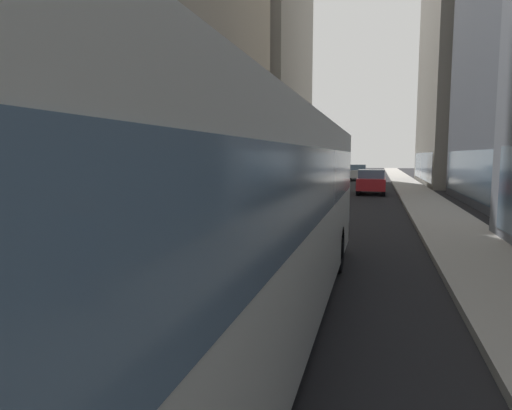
{
  "coord_description": "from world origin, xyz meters",
  "views": [
    {
      "loc": [
        3.14,
        -0.52,
        2.53
      ],
      "look_at": [
        0.48,
        9.22,
        1.4
      ],
      "focal_mm": 31.01,
      "sensor_mm": 36.0,
      "label": 1
    }
  ],
  "objects_px": {
    "car_red_coupe": "(371,182)",
    "transit_bus": "(237,208)",
    "car_silver_sedan": "(232,196)",
    "car_grey_wagon": "(167,214)",
    "car_blue_hatchback": "(271,185)",
    "car_white_van": "(357,172)",
    "car_black_suv": "(321,177)"
  },
  "relations": [
    {
      "from": "transit_bus",
      "to": "car_black_suv",
      "type": "bearing_deg",
      "value": 94.62
    },
    {
      "from": "car_silver_sedan",
      "to": "car_grey_wagon",
      "type": "xyz_separation_m",
      "value": [
        0.0,
        -6.1,
        -0.0
      ]
    },
    {
      "from": "transit_bus",
      "to": "car_silver_sedan",
      "type": "xyz_separation_m",
      "value": [
        -4.0,
        11.82,
        -0.95
      ]
    },
    {
      "from": "transit_bus",
      "to": "car_blue_hatchback",
      "type": "bearing_deg",
      "value": 101.86
    },
    {
      "from": "car_blue_hatchback",
      "to": "car_silver_sedan",
      "type": "bearing_deg",
      "value": -90.0
    },
    {
      "from": "car_red_coupe",
      "to": "transit_bus",
      "type": "bearing_deg",
      "value": -93.79
    },
    {
      "from": "transit_bus",
      "to": "car_grey_wagon",
      "type": "xyz_separation_m",
      "value": [
        -4.0,
        5.72,
        -0.96
      ]
    },
    {
      "from": "car_white_van",
      "to": "car_red_coupe",
      "type": "distance_m",
      "value": 17.05
    },
    {
      "from": "transit_bus",
      "to": "car_white_van",
      "type": "bearing_deg",
      "value": 90.0
    },
    {
      "from": "car_black_suv",
      "to": "car_silver_sedan",
      "type": "bearing_deg",
      "value": -95.12
    },
    {
      "from": "car_silver_sedan",
      "to": "car_white_van",
      "type": "height_order",
      "value": "same"
    },
    {
      "from": "car_silver_sedan",
      "to": "car_red_coupe",
      "type": "xyz_separation_m",
      "value": [
        5.6,
        12.33,
        -0.0
      ]
    },
    {
      "from": "car_grey_wagon",
      "to": "car_red_coupe",
      "type": "distance_m",
      "value": 19.26
    },
    {
      "from": "car_white_van",
      "to": "car_black_suv",
      "type": "height_order",
      "value": "same"
    },
    {
      "from": "car_black_suv",
      "to": "car_blue_hatchback",
      "type": "bearing_deg",
      "value": -98.55
    },
    {
      "from": "car_red_coupe",
      "to": "car_blue_hatchback",
      "type": "bearing_deg",
      "value": -137.69
    },
    {
      "from": "transit_bus",
      "to": "car_silver_sedan",
      "type": "relative_size",
      "value": 2.46
    },
    {
      "from": "car_grey_wagon",
      "to": "car_blue_hatchback",
      "type": "bearing_deg",
      "value": 90.0
    },
    {
      "from": "car_red_coupe",
      "to": "car_black_suv",
      "type": "distance_m",
      "value": 6.84
    },
    {
      "from": "transit_bus",
      "to": "car_black_suv",
      "type": "distance_m",
      "value": 29.81
    },
    {
      "from": "car_grey_wagon",
      "to": "car_white_van",
      "type": "bearing_deg",
      "value": 83.55
    },
    {
      "from": "transit_bus",
      "to": "car_silver_sedan",
      "type": "distance_m",
      "value": 12.51
    },
    {
      "from": "car_silver_sedan",
      "to": "car_white_van",
      "type": "xyz_separation_m",
      "value": [
        4.0,
        29.3,
        -0.0
      ]
    },
    {
      "from": "car_grey_wagon",
      "to": "car_black_suv",
      "type": "distance_m",
      "value": 24.03
    },
    {
      "from": "car_blue_hatchback",
      "to": "car_grey_wagon",
      "type": "bearing_deg",
      "value": -90.0
    },
    {
      "from": "transit_bus",
      "to": "car_grey_wagon",
      "type": "bearing_deg",
      "value": 124.97
    },
    {
      "from": "car_white_van",
      "to": "car_blue_hatchback",
      "type": "distance_m",
      "value": 22.43
    },
    {
      "from": "car_grey_wagon",
      "to": "car_red_coupe",
      "type": "height_order",
      "value": "same"
    },
    {
      "from": "car_grey_wagon",
      "to": "car_black_suv",
      "type": "xyz_separation_m",
      "value": [
        1.6,
        23.98,
        0.0
      ]
    },
    {
      "from": "transit_bus",
      "to": "car_red_coupe",
      "type": "height_order",
      "value": "transit_bus"
    },
    {
      "from": "transit_bus",
      "to": "car_silver_sedan",
      "type": "height_order",
      "value": "transit_bus"
    },
    {
      "from": "car_blue_hatchback",
      "to": "car_grey_wagon",
      "type": "xyz_separation_m",
      "value": [
        0.0,
        -13.33,
        -0.0
      ]
    }
  ]
}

